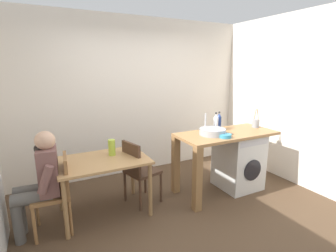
# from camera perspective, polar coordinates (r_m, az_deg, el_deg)

# --- Properties ---
(ground_plane) EXTENTS (5.46, 5.46, 0.00)m
(ground_plane) POSITION_cam_1_polar(r_m,az_deg,el_deg) (3.45, 3.74, -19.57)
(ground_plane) COLOR #4C3826
(wall_back) EXTENTS (4.60, 0.10, 2.70)m
(wall_back) POSITION_cam_1_polar(r_m,az_deg,el_deg) (4.52, -7.56, 6.47)
(wall_back) COLOR silver
(wall_back) RESTS_ON ground_plane
(wall_counter_side) EXTENTS (0.10, 3.80, 2.70)m
(wall_counter_side) POSITION_cam_1_polar(r_m,az_deg,el_deg) (4.46, 28.53, 4.91)
(wall_counter_side) COLOR silver
(wall_counter_side) RESTS_ON ground_plane
(dining_table) EXTENTS (1.10, 0.76, 0.74)m
(dining_table) POSITION_cam_1_polar(r_m,az_deg,el_deg) (3.33, -14.44, -8.85)
(dining_table) COLOR tan
(dining_table) RESTS_ON ground_plane
(chair_person_seat) EXTENTS (0.43, 0.43, 0.90)m
(chair_person_seat) POSITION_cam_1_polar(r_m,az_deg,el_deg) (3.22, -23.57, -12.94)
(chair_person_seat) COLOR olive
(chair_person_seat) RESTS_ON ground_plane
(chair_opposite) EXTENTS (0.49, 0.49, 0.90)m
(chair_opposite) POSITION_cam_1_polar(r_m,az_deg,el_deg) (3.53, -6.75, -9.59)
(chair_opposite) COLOR #4C3323
(chair_opposite) RESTS_ON ground_plane
(seated_person) EXTENTS (0.51, 0.52, 1.20)m
(seated_person) POSITION_cam_1_polar(r_m,az_deg,el_deg) (3.17, -26.79, -10.49)
(seated_person) COLOR #595651
(seated_person) RESTS_ON ground_plane
(kitchen_counter) EXTENTS (1.50, 0.68, 0.92)m
(kitchen_counter) POSITION_cam_1_polar(r_m,az_deg,el_deg) (3.76, 10.50, -4.18)
(kitchen_counter) COLOR #9E7042
(kitchen_counter) RESTS_ON ground_plane
(washing_machine) EXTENTS (0.60, 0.61, 0.86)m
(washing_machine) POSITION_cam_1_polar(r_m,az_deg,el_deg) (4.16, 15.55, -7.57)
(washing_machine) COLOR silver
(washing_machine) RESTS_ON ground_plane
(sink_basin) EXTENTS (0.38, 0.38, 0.09)m
(sink_basin) POSITION_cam_1_polar(r_m,az_deg,el_deg) (3.67, 9.99, -1.26)
(sink_basin) COLOR #9EA0A5
(sink_basin) RESTS_ON kitchen_counter
(tap) EXTENTS (0.02, 0.02, 0.28)m
(tap) POSITION_cam_1_polar(r_m,az_deg,el_deg) (3.79, 8.41, 0.72)
(tap) COLOR #B2B2B7
(tap) RESTS_ON kitchen_counter
(bottle_tall_green) EXTENTS (0.07, 0.07, 0.28)m
(bottle_tall_green) POSITION_cam_1_polar(r_m,az_deg,el_deg) (3.90, 10.73, 0.79)
(bottle_tall_green) COLOR silver
(bottle_tall_green) RESTS_ON kitchen_counter
(bottle_squat_brown) EXTENTS (0.07, 0.07, 0.28)m
(bottle_squat_brown) POSITION_cam_1_polar(r_m,az_deg,el_deg) (4.00, 11.39, 1.05)
(bottle_squat_brown) COLOR navy
(bottle_squat_brown) RESTS_ON kitchen_counter
(mixing_bowl) EXTENTS (0.17, 0.17, 0.05)m
(mixing_bowl) POSITION_cam_1_polar(r_m,az_deg,el_deg) (3.57, 12.73, -2.12)
(mixing_bowl) COLOR teal
(mixing_bowl) RESTS_ON kitchen_counter
(utensil_crock) EXTENTS (0.11, 0.11, 0.30)m
(utensil_crock) POSITION_cam_1_polar(r_m,az_deg,el_deg) (4.29, 19.15, 0.62)
(utensil_crock) COLOR gray
(utensil_crock) RESTS_ON kitchen_counter
(vase) EXTENTS (0.09, 0.09, 0.21)m
(vase) POSITION_cam_1_polar(r_m,az_deg,el_deg) (3.38, -12.54, -4.74)
(vase) COLOR #A8C63D
(vase) RESTS_ON dining_table
(scissors) EXTENTS (0.15, 0.06, 0.01)m
(scissors) POSITION_cam_1_polar(r_m,az_deg,el_deg) (3.74, 13.49, -1.82)
(scissors) COLOR #B2B2B7
(scissors) RESTS_ON kitchen_counter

